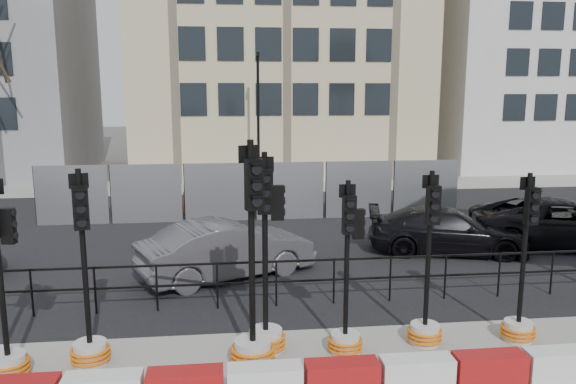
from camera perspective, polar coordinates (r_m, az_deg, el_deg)
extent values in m
plane|color=#51514C|center=(10.72, -0.58, -14.01)|extent=(120.00, 120.00, 0.00)
cube|color=black|center=(17.31, -2.98, -4.38)|extent=(40.00, 14.00, 0.03)
cube|color=gray|center=(26.11, -4.21, 0.63)|extent=(40.00, 4.00, 0.02)
cube|color=beige|center=(32.18, -1.14, 18.57)|extent=(15.00, 10.00, 18.00)
cube|color=silver|center=(36.64, 23.85, 15.14)|extent=(12.00, 9.00, 16.00)
cylinder|color=black|center=(12.21, -24.58, -9.36)|extent=(0.04, 0.04, 1.00)
cylinder|color=black|center=(11.89, -19.00, -9.50)|extent=(0.04, 0.04, 1.00)
cylinder|color=black|center=(11.68, -13.17, -9.54)|extent=(0.04, 0.04, 1.00)
cylinder|color=black|center=(11.60, -7.19, -9.49)|extent=(0.04, 0.04, 1.00)
cylinder|color=black|center=(11.64, -1.20, -9.33)|extent=(0.04, 0.04, 1.00)
cylinder|color=black|center=(11.81, 4.68, -9.08)|extent=(0.04, 0.04, 1.00)
cylinder|color=black|center=(12.09, 10.34, -8.75)|extent=(0.04, 0.04, 1.00)
cylinder|color=black|center=(12.48, 15.68, -8.36)|extent=(0.04, 0.04, 1.00)
cylinder|color=black|center=(12.97, 20.65, -7.93)|extent=(0.04, 0.04, 1.00)
cylinder|color=black|center=(13.55, 25.21, -7.49)|extent=(0.04, 0.04, 1.00)
cube|color=black|center=(11.49, -1.21, -7.08)|extent=(18.00, 0.04, 0.04)
cube|color=black|center=(11.62, -1.20, -9.10)|extent=(18.00, 0.04, 0.04)
cube|color=#919499|center=(19.67, -21.11, -0.34)|extent=(2.30, 0.05, 2.00)
cylinder|color=black|center=(19.99, -24.30, -0.41)|extent=(0.05, 0.05, 2.00)
cube|color=#919499|center=(19.20, -14.17, -0.21)|extent=(2.30, 0.05, 2.00)
cylinder|color=black|center=(19.39, -17.54, -0.27)|extent=(0.05, 0.05, 2.00)
cube|color=#919499|center=(19.02, -6.99, -0.06)|extent=(2.30, 0.05, 2.00)
cylinder|color=black|center=(19.07, -10.45, -0.13)|extent=(0.05, 0.05, 2.00)
cube|color=#919499|center=(19.15, 0.21, 0.09)|extent=(2.30, 0.05, 2.00)
cylinder|color=black|center=(19.05, -3.23, 0.02)|extent=(0.05, 0.05, 2.00)
cube|color=#919499|center=(19.57, 7.20, 0.23)|extent=(2.30, 0.05, 2.00)
cylinder|color=black|center=(19.33, 3.89, 0.16)|extent=(0.05, 0.05, 2.00)
cube|color=#919499|center=(20.27, 13.81, 0.36)|extent=(2.30, 0.05, 2.00)
cylinder|color=black|center=(19.90, 10.70, 0.30)|extent=(0.05, 0.05, 2.00)
cube|color=orange|center=(20.83, -14.65, -1.10)|extent=(1.00, 0.40, 0.80)
cube|color=orange|center=(20.63, -9.15, -0.99)|extent=(1.00, 0.40, 0.80)
cube|color=orange|center=(20.63, -3.59, -0.88)|extent=(1.00, 0.40, 0.80)
cube|color=orange|center=(20.83, 1.91, -0.76)|extent=(1.00, 0.40, 0.80)
cube|color=orange|center=(21.21, 7.27, -0.63)|extent=(1.00, 0.40, 0.80)
cube|color=orange|center=(21.77, 12.39, -0.51)|extent=(1.00, 0.40, 0.80)
cylinder|color=black|center=(24.80, -3.04, 7.08)|extent=(0.12, 0.12, 6.00)
cube|color=black|center=(24.55, -3.07, 13.82)|extent=(0.12, 0.50, 0.12)
cube|color=white|center=(7.94, -2.36, -18.86)|extent=(1.00, 0.35, 0.50)
cube|color=#AA1A0D|center=(8.07, 5.49, -18.38)|extent=(1.00, 0.35, 0.50)
cube|color=white|center=(8.33, 12.92, -17.63)|extent=(1.00, 0.35, 0.50)
cube|color=#AA1A0D|center=(8.72, 19.74, -16.69)|extent=(1.00, 0.35, 0.50)
cube|color=white|center=(9.20, 25.84, -15.64)|extent=(1.00, 0.35, 0.50)
cylinder|color=beige|center=(10.10, -26.51, -15.55)|extent=(0.53, 0.53, 0.39)
torus|color=orange|center=(10.13, -26.48, -15.95)|extent=(0.63, 0.63, 0.05)
torus|color=orange|center=(10.10, -26.51, -15.55)|extent=(0.63, 0.63, 0.05)
torus|color=orange|center=(10.07, -26.55, -15.15)|extent=(0.63, 0.63, 0.05)
cube|color=black|center=(9.29, -26.57, -3.11)|extent=(0.21, 0.15, 0.54)
cylinder|color=beige|center=(10.03, -19.43, -15.20)|extent=(0.53, 0.53, 0.39)
torus|color=orange|center=(10.06, -19.41, -15.60)|extent=(0.64, 0.64, 0.05)
torus|color=orange|center=(10.03, -19.43, -15.20)|extent=(0.64, 0.64, 0.05)
torus|color=orange|center=(10.00, -19.46, -14.79)|extent=(0.64, 0.64, 0.05)
cylinder|color=black|center=(9.48, -20.01, -6.60)|extent=(0.09, 0.09, 2.94)
cube|color=black|center=(9.15, -20.31, -1.51)|extent=(0.26, 0.20, 0.69)
cylinder|color=black|center=(9.12, -20.21, -2.93)|extent=(0.15, 0.09, 0.15)
cylinder|color=black|center=(9.07, -20.29, -1.60)|extent=(0.15, 0.09, 0.15)
cylinder|color=black|center=(9.03, -20.38, -0.27)|extent=(0.15, 0.09, 0.15)
cube|color=black|center=(9.26, -20.51, 1.08)|extent=(0.29, 0.11, 0.24)
cylinder|color=beige|center=(9.90, -2.27, -14.85)|extent=(0.56, 0.56, 0.42)
torus|color=orange|center=(9.94, -2.27, -15.28)|extent=(0.68, 0.68, 0.05)
torus|color=orange|center=(9.90, -2.27, -14.85)|extent=(0.68, 0.68, 0.05)
torus|color=orange|center=(9.86, -2.28, -14.41)|extent=(0.68, 0.68, 0.05)
cylinder|color=black|center=(9.31, -2.35, -5.52)|extent=(0.09, 0.09, 3.13)
cube|color=black|center=(8.98, -2.34, 0.03)|extent=(0.25, 0.15, 0.73)
cylinder|color=black|center=(8.94, -2.30, -1.51)|extent=(0.16, 0.05, 0.16)
cylinder|color=black|center=(8.89, -2.31, -0.06)|extent=(0.16, 0.05, 0.16)
cylinder|color=black|center=(8.85, -2.32, 1.40)|extent=(0.16, 0.05, 0.16)
cube|color=black|center=(9.10, -2.44, 2.83)|extent=(0.31, 0.03, 0.25)
cube|color=black|center=(9.15, -1.08, -1.09)|extent=(0.21, 0.14, 0.57)
cylinder|color=beige|center=(9.47, -3.59, -16.00)|extent=(0.60, 0.60, 0.45)
torus|color=orange|center=(9.51, -3.58, -16.48)|extent=(0.73, 0.73, 0.06)
torus|color=orange|center=(9.47, -3.59, -16.00)|extent=(0.73, 0.73, 0.06)
torus|color=orange|center=(9.43, -3.59, -15.51)|extent=(0.73, 0.73, 0.06)
cylinder|color=black|center=(8.82, -3.72, -5.56)|extent=(0.10, 0.10, 3.35)
cube|color=black|center=(8.48, -3.45, 0.75)|extent=(0.30, 0.24, 0.78)
cylinder|color=black|center=(8.44, -3.20, -0.98)|extent=(0.18, 0.11, 0.17)
cylinder|color=black|center=(8.40, -3.22, 0.66)|extent=(0.18, 0.11, 0.17)
cylinder|color=black|center=(8.36, -3.23, 2.32)|extent=(0.18, 0.11, 0.17)
cube|color=black|center=(8.60, -4.00, 3.89)|extent=(0.33, 0.14, 0.27)
cylinder|color=beige|center=(9.91, 5.82, -15.05)|extent=(0.49, 0.49, 0.36)
torus|color=orange|center=(9.94, 5.81, -15.42)|extent=(0.59, 0.59, 0.05)
torus|color=orange|center=(9.91, 5.82, -15.05)|extent=(0.59, 0.59, 0.05)
torus|color=orange|center=(9.88, 5.83, -14.67)|extent=(0.59, 0.59, 0.05)
cylinder|color=black|center=(9.38, 5.98, -7.03)|extent=(0.08, 0.08, 2.72)
cube|color=black|center=(9.07, 6.23, -2.31)|extent=(0.22, 0.13, 0.63)
cylinder|color=black|center=(9.04, 6.31, -3.65)|extent=(0.14, 0.05, 0.14)
cylinder|color=black|center=(9.00, 6.34, -2.42)|extent=(0.14, 0.05, 0.14)
cylinder|color=black|center=(8.96, 6.36, -1.17)|extent=(0.14, 0.05, 0.14)
cube|color=black|center=(9.15, 6.05, 0.12)|extent=(0.27, 0.03, 0.22)
cube|color=black|center=(9.25, 7.15, -3.23)|extent=(0.18, 0.12, 0.50)
cylinder|color=beige|center=(10.46, 13.71, -13.85)|extent=(0.51, 0.51, 0.37)
torus|color=orange|center=(10.49, 13.69, -14.23)|extent=(0.61, 0.61, 0.05)
torus|color=orange|center=(10.46, 13.71, -13.85)|extent=(0.61, 0.61, 0.05)
torus|color=orange|center=(10.43, 13.73, -13.48)|extent=(0.61, 0.61, 0.05)
cylinder|color=black|center=(9.94, 14.08, -5.94)|extent=(0.08, 0.08, 2.81)
cube|color=black|center=(9.64, 14.53, -1.31)|extent=(0.23, 0.13, 0.66)
cylinder|color=black|center=(9.62, 14.63, -2.60)|extent=(0.14, 0.05, 0.14)
cylinder|color=black|center=(9.57, 14.69, -1.40)|extent=(0.14, 0.05, 0.14)
cylinder|color=black|center=(9.53, 14.74, -0.19)|extent=(0.14, 0.05, 0.14)
cube|color=black|center=(9.73, 14.29, 1.05)|extent=(0.28, 0.03, 0.22)
cylinder|color=beige|center=(11.09, 22.32, -12.93)|extent=(0.50, 0.50, 0.37)
torus|color=orange|center=(11.12, 22.29, -13.28)|extent=(0.60, 0.60, 0.05)
torus|color=orange|center=(11.09, 22.32, -12.93)|extent=(0.60, 0.60, 0.05)
torus|color=orange|center=(11.06, 22.35, -12.58)|extent=(0.60, 0.60, 0.05)
cylinder|color=black|center=(10.61, 22.87, -5.59)|extent=(0.08, 0.08, 2.76)
cube|color=black|center=(10.34, 23.54, -1.33)|extent=(0.23, 0.15, 0.64)
cylinder|color=black|center=(10.32, 23.69, -2.51)|extent=(0.14, 0.06, 0.14)
cylinder|color=black|center=(10.28, 23.77, -1.41)|extent=(0.14, 0.06, 0.14)
cylinder|color=black|center=(10.24, 23.85, -0.30)|extent=(0.14, 0.06, 0.14)
cube|color=black|center=(10.41, 23.16, 0.83)|extent=(0.28, 0.05, 0.22)
imported|color=#4D4D52|center=(13.44, -6.18, -5.82)|extent=(4.60, 5.28, 1.38)
imported|color=black|center=(15.96, 15.89, -3.80)|extent=(3.70, 5.09, 1.25)
imported|color=black|center=(17.73, 26.18, -2.84)|extent=(4.44, 5.98, 1.39)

